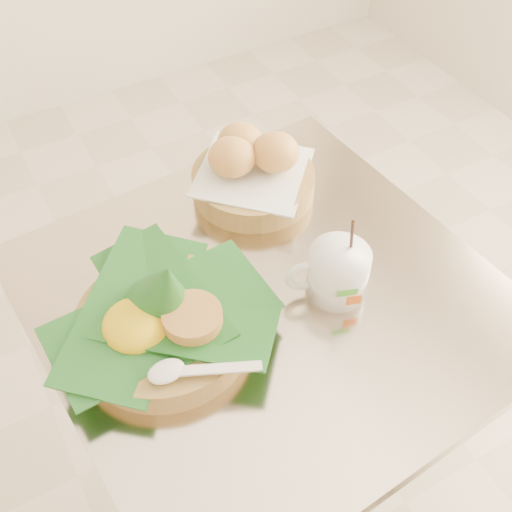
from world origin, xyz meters
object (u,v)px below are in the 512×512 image
bread_basket (252,170)px  cafe_table (266,369)px  coffee_mug (336,271)px  rice_basket (162,319)px

bread_basket → cafe_table: bearing=-113.2°
coffee_mug → rice_basket: bearing=170.2°
coffee_mug → cafe_table: bearing=156.8°
rice_basket → bread_basket: 0.36m
rice_basket → cafe_table: bearing=-1.7°
cafe_table → coffee_mug: 0.29m
cafe_table → bread_basket: bearing=66.8°
cafe_table → coffee_mug: size_ratio=4.49×
rice_basket → coffee_mug: 0.28m
rice_basket → coffee_mug: same height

